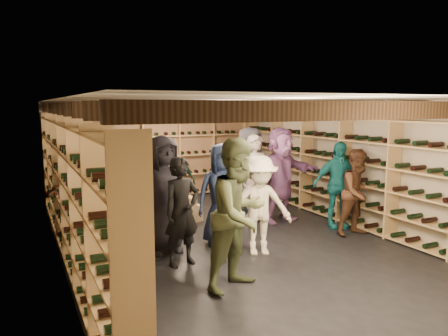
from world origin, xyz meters
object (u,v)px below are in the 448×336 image
Objects in this scene: crate_loose at (238,198)px; person_5 at (89,193)px; crate_stack_left at (183,210)px; person_7 at (256,180)px; person_12 at (249,173)px; person_0 at (163,194)px; crate_stack_right at (188,213)px; person_6 at (222,195)px; person_8 at (358,192)px; person_11 at (280,175)px; person_1 at (182,212)px; person_9 at (143,185)px; person_4 at (338,185)px; person_10 at (170,182)px; person_2 at (239,214)px; person_3 at (260,205)px.

person_5 is (-3.74, -1.57, 0.72)m from crate_loose.
person_5 is (-1.83, -0.30, 0.55)m from crate_stack_left.
person_7 is 0.94× the size of person_12.
person_7 is at bearing 14.73° from person_0.
crate_stack_right is 1.76m from person_6.
person_11 is (-0.73, 1.40, 0.17)m from person_8.
person_1 is at bearing -89.61° from person_0.
crate_loose is 3.08m from person_9.
person_4 is 0.97× the size of person_6.
person_11 is 0.66m from person_12.
person_2 is at bearing -80.96° from person_10.
person_7 is 1.06× the size of person_10.
person_0 is 1.20× the size of person_3.
person_11 is at bearing 67.14° from person_3.
person_9 reaches higher than crate_stack_left.
person_0 is at bearing -151.91° from person_7.
person_2 reaches higher than person_8.
crate_loose is 4.45m from person_1.
crate_loose is 2.61m from person_10.
person_3 is at bearing -60.72° from person_10.
person_2 is 1.17× the size of person_9.
person_0 reaches higher than person_3.
person_3 is at bearing -109.68° from person_7.
person_10 is at bearing 142.07° from person_8.
person_0 is at bearing -104.50° from person_9.
person_8 is at bearing 22.22° from person_3.
person_7 is (2.04, 1.43, 0.09)m from person_1.
person_8 is at bearing -15.55° from person_0.
person_0 is (-2.78, -2.80, 0.84)m from crate_loose.
crate_loose is 3.54m from person_8.
person_9 is at bearing 146.94° from person_8.
person_2 reaches higher than person_3.
person_5 is at bearing 158.04° from person_12.
crate_loose is 0.30× the size of person_4.
person_8 is (0.62, -3.41, 0.69)m from crate_loose.
person_6 reaches higher than person_5.
person_7 is at bearing -32.03° from person_9.
person_10 is (-0.36, 0.00, 0.66)m from crate_stack_right.
person_4 is 2.43m from person_6.
crate_stack_right is 0.36× the size of person_1.
person_1 is 0.95× the size of person_10.
person_10 is at bearing 125.90° from person_3.
crate_stack_right is 2.45m from person_1.
person_10 is (-0.69, 2.26, 0.06)m from person_3.
person_12 reaches higher than person_3.
person_11 reaches higher than person_7.
crate_stack_left is 3.35m from person_8.
person_2 is 3.28m from person_9.
person_1 is (-2.72, -3.46, 0.71)m from crate_loose.
person_2 is at bearing -115.63° from person_7.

